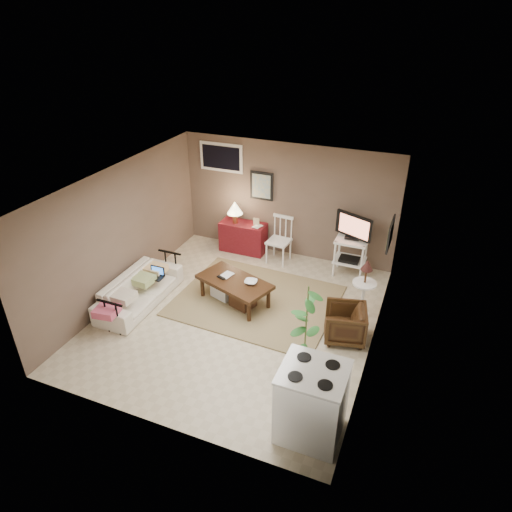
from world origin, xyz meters
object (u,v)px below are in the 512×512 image
at_px(potted_plant, 306,329).
at_px(armchair, 345,322).
at_px(sofa, 139,286).
at_px(red_console, 242,234).
at_px(side_table, 365,282).
at_px(stove, 312,402).
at_px(spindle_chair, 279,241).
at_px(coffee_table, 234,289).
at_px(tv_stand, 351,244).

bearing_deg(potted_plant, armchair, 70.39).
bearing_deg(sofa, red_console, -19.94).
bearing_deg(side_table, sofa, -163.09).
bearing_deg(stove, spindle_chair, 114.71).
relative_size(spindle_chair, side_table, 0.90).
bearing_deg(stove, red_console, 123.43).
height_order(coffee_table, tv_stand, tv_stand).
bearing_deg(tv_stand, potted_plant, -90.25).
distance_m(sofa, red_console, 2.67).
bearing_deg(potted_plant, coffee_table, 142.64).
relative_size(coffee_table, stove, 1.43).
bearing_deg(spindle_chair, potted_plant, -64.30).
relative_size(armchair, stove, 0.63).
xyz_separation_m(coffee_table, spindle_chair, (0.22, 1.74, 0.17)).
distance_m(red_console, potted_plant, 3.95).
distance_m(coffee_table, potted_plant, 2.18).
xyz_separation_m(sofa, potted_plant, (3.25, -0.64, 0.47)).
bearing_deg(red_console, side_table, -25.80).
relative_size(spindle_chair, armchair, 1.50).
xyz_separation_m(red_console, side_table, (2.84, -1.37, 0.28)).
bearing_deg(sofa, tv_stand, -53.70).
height_order(sofa, potted_plant, potted_plant).
relative_size(side_table, stove, 1.05).
distance_m(side_table, stove, 2.74).
distance_m(tv_stand, stove, 4.01).
xyz_separation_m(red_console, stove, (2.71, -4.11, 0.12)).
height_order(sofa, stove, stove).
xyz_separation_m(tv_stand, stove, (0.36, -3.99, -0.17)).
xyz_separation_m(red_console, spindle_chair, (0.88, -0.13, 0.06)).
distance_m(armchair, stove, 1.99).
height_order(sofa, armchair, sofa).
height_order(spindle_chair, tv_stand, tv_stand).
relative_size(sofa, armchair, 2.85).
relative_size(spindle_chair, potted_plant, 0.63).
bearing_deg(spindle_chair, armchair, -47.60).
distance_m(spindle_chair, potted_plant, 3.38).
height_order(coffee_table, potted_plant, potted_plant).
bearing_deg(tv_stand, side_table, -68.76).
xyz_separation_m(red_console, tv_stand, (2.35, -0.12, 0.29)).
height_order(sofa, tv_stand, tv_stand).
distance_m(sofa, stove, 3.96).
relative_size(potted_plant, stove, 1.50).
relative_size(coffee_table, red_console, 1.30).
height_order(red_console, stove, red_console).
bearing_deg(armchair, sofa, -97.12).
xyz_separation_m(coffee_table, red_console, (-0.66, 1.87, 0.11)).
height_order(side_table, armchair, side_table).
relative_size(coffee_table, potted_plant, 0.95).
xyz_separation_m(coffee_table, stove, (2.06, -2.23, 0.23)).
distance_m(armchair, potted_plant, 1.20).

